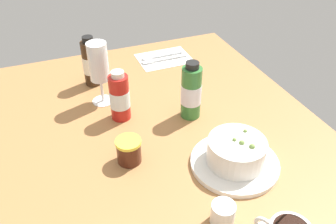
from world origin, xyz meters
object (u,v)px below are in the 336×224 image
(jam_jar, at_px, (129,151))
(sauce_bottle_red, at_px, (120,97))
(creamer_jug, at_px, (223,214))
(sauce_bottle_brown, at_px, (91,63))
(wine_glass, at_px, (99,65))
(sauce_bottle_green, at_px, (191,92))
(cutlery_setting, at_px, (163,58))
(porridge_bowl, at_px, (236,154))

(jam_jar, distance_m, sauce_bottle_red, 0.18)
(creamer_jug, height_order, jam_jar, jam_jar)
(sauce_bottle_red, bearing_deg, sauce_bottle_brown, 9.58)
(creamer_jug, bearing_deg, sauce_bottle_red, 12.81)
(wine_glass, height_order, sauce_bottle_brown, wine_glass)
(wine_glass, bearing_deg, sauce_bottle_green, -126.77)
(cutlery_setting, height_order, creamer_jug, creamer_jug)
(jam_jar, bearing_deg, sauce_bottle_brown, 1.05)
(cutlery_setting, relative_size, wine_glass, 1.00)
(wine_glass, height_order, sauce_bottle_red, wine_glass)
(wine_glass, height_order, jam_jar, wine_glass)
(porridge_bowl, bearing_deg, sauce_bottle_green, 4.05)
(wine_glass, distance_m, sauce_bottle_red, 0.11)
(sauce_bottle_green, distance_m, sauce_bottle_brown, 0.34)
(cutlery_setting, height_order, jam_jar, jam_jar)
(wine_glass, xyz_separation_m, sauce_bottle_green, (-0.16, -0.21, -0.04))
(sauce_bottle_brown, bearing_deg, sauce_bottle_red, -170.42)
(jam_jar, distance_m, sauce_bottle_green, 0.24)
(jam_jar, relative_size, sauce_bottle_red, 0.43)
(wine_glass, xyz_separation_m, jam_jar, (-0.27, -0.00, -0.09))
(cutlery_setting, relative_size, sauce_bottle_red, 1.29)
(porridge_bowl, distance_m, sauce_bottle_brown, 0.54)
(creamer_jug, height_order, sauce_bottle_green, sauce_bottle_green)
(creamer_jug, bearing_deg, sauce_bottle_green, -14.21)
(porridge_bowl, xyz_separation_m, sauce_bottle_green, (0.22, 0.02, 0.04))
(jam_jar, xyz_separation_m, sauce_bottle_brown, (0.38, 0.01, 0.04))
(creamer_jug, relative_size, jam_jar, 0.94)
(creamer_jug, distance_m, sauce_bottle_green, 0.36)
(sauce_bottle_brown, bearing_deg, wine_glass, -177.09)
(sauce_bottle_red, bearing_deg, porridge_bowl, -144.74)
(creamer_jug, height_order, sauce_bottle_red, sauce_bottle_red)
(wine_glass, xyz_separation_m, sauce_bottle_brown, (0.11, 0.01, -0.05))
(sauce_bottle_green, distance_m, sauce_bottle_red, 0.19)
(cutlery_setting, bearing_deg, sauce_bottle_red, 140.73)
(porridge_bowl, xyz_separation_m, wine_glass, (0.37, 0.23, 0.09))
(creamer_jug, xyz_separation_m, sauce_bottle_brown, (0.61, 0.13, 0.05))
(porridge_bowl, bearing_deg, creamer_jug, 141.71)
(wine_glass, distance_m, jam_jar, 0.28)
(creamer_jug, relative_size, wine_glass, 0.31)
(wine_glass, bearing_deg, creamer_jug, -166.41)
(porridge_bowl, bearing_deg, wine_glass, 31.10)
(porridge_bowl, relative_size, sauce_bottle_red, 1.44)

